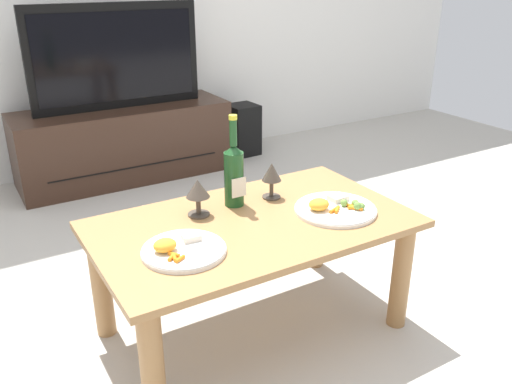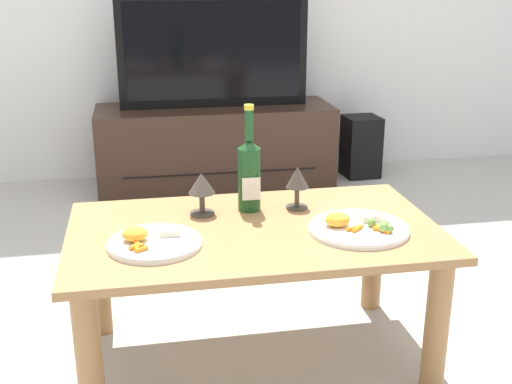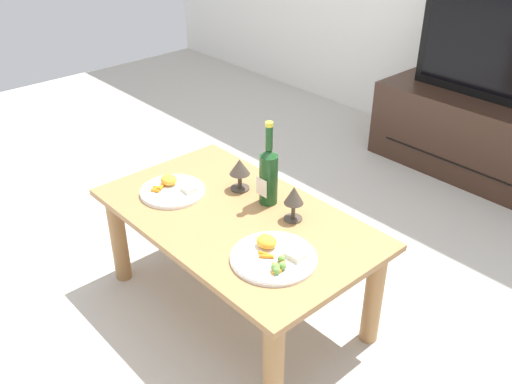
{
  "view_description": "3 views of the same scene",
  "coord_description": "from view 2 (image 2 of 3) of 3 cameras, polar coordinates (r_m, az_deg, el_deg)",
  "views": [
    {
      "loc": [
        -0.84,
        -1.43,
        1.26
      ],
      "look_at": [
        0.05,
        0.06,
        0.53
      ],
      "focal_mm": 37.47,
      "sensor_mm": 36.0,
      "label": 1
    },
    {
      "loc": [
        -0.32,
        -1.75,
        1.16
      ],
      "look_at": [
        0.01,
        0.02,
        0.55
      ],
      "focal_mm": 45.16,
      "sensor_mm": 36.0,
      "label": 2
    },
    {
      "loc": [
        1.38,
        -1.14,
        1.6
      ],
      "look_at": [
        0.04,
        0.07,
        0.54
      ],
      "focal_mm": 39.41,
      "sensor_mm": 36.0,
      "label": 3
    }
  ],
  "objects": [
    {
      "name": "dinner_plate_left",
      "position": [
        1.81,
        -9.12,
        -4.36
      ],
      "size": [
        0.26,
        0.26,
        0.05
      ],
      "color": "white",
      "rests_on": "dining_table"
    },
    {
      "name": "goblet_right",
      "position": [
        2.05,
        3.68,
        1.08
      ],
      "size": [
        0.07,
        0.07,
        0.14
      ],
      "color": "#473D33",
      "rests_on": "dining_table"
    },
    {
      "name": "dinner_plate_right",
      "position": [
        1.91,
        9.02,
        -3.07
      ],
      "size": [
        0.29,
        0.29,
        0.05
      ],
      "color": "white",
      "rests_on": "dining_table"
    },
    {
      "name": "dining_table",
      "position": [
        1.95,
        -0.16,
        -5.46
      ],
      "size": [
        1.09,
        0.64,
        0.45
      ],
      "color": "#9E7042",
      "rests_on": "ground_plane"
    },
    {
      "name": "tv_screen",
      "position": [
        3.58,
        -3.78,
        12.4
      ],
      "size": [
        1.04,
        0.05,
        0.62
      ],
      "color": "black",
      "rests_on": "tv_stand"
    },
    {
      "name": "goblet_left",
      "position": [
        2.0,
        -4.84,
        0.53
      ],
      "size": [
        0.08,
        0.08,
        0.13
      ],
      "color": "#473D33",
      "rests_on": "dining_table"
    },
    {
      "name": "ground_plane",
      "position": [
        2.12,
        -0.15,
        -14.44
      ],
      "size": [
        6.4,
        6.4,
        0.0
      ],
      "primitive_type": "plane",
      "color": "#B7B2A8"
    },
    {
      "name": "wine_bottle",
      "position": [
        2.02,
        -0.61,
        1.85
      ],
      "size": [
        0.07,
        0.07,
        0.34
      ],
      "color": "#19471E",
      "rests_on": "dining_table"
    },
    {
      "name": "floor_speaker",
      "position": [
        3.91,
        9.27,
        4.0
      ],
      "size": [
        0.21,
        0.21,
        0.36
      ],
      "primitive_type": "cube",
      "rotation": [
        0.0,
        0.0,
        0.05
      ],
      "color": "black",
      "rests_on": "ground_plane"
    },
    {
      "name": "tv_stand",
      "position": [
        3.68,
        -3.61,
        4.06
      ],
      "size": [
        1.32,
        0.45,
        0.46
      ],
      "color": "#382319",
      "rests_on": "ground_plane"
    }
  ]
}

